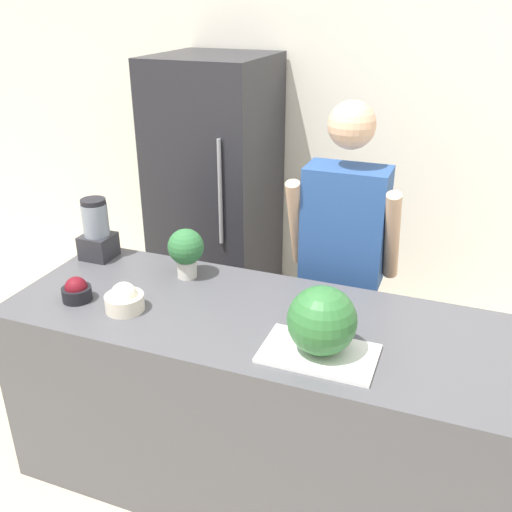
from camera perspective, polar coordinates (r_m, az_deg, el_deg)
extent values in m
cube|color=white|center=(3.76, 9.40, 12.38)|extent=(8.00, 0.06, 2.60)
cube|color=#4C4C51|center=(2.61, -0.32, -14.29)|extent=(2.09, 0.78, 0.89)
cube|color=#232328|center=(3.72, -3.96, 5.83)|extent=(0.67, 0.73, 1.76)
cylinder|color=gray|center=(3.26, -3.60, 6.32)|extent=(0.02, 0.02, 0.62)
cube|color=#333338|center=(3.07, 8.04, -8.84)|extent=(0.29, 0.18, 0.80)
cube|color=#284C8C|center=(2.75, 8.87, 3.10)|extent=(0.39, 0.22, 0.57)
sphere|color=#DBAD89|center=(2.62, 9.56, 12.80)|extent=(0.22, 0.22, 0.22)
cylinder|color=#DBAD89|center=(2.77, 4.05, 3.28)|extent=(0.07, 0.23, 0.48)
cylinder|color=#DBAD89|center=(2.69, 13.44, 1.91)|extent=(0.07, 0.23, 0.48)
cube|color=white|center=(2.12, 6.29, -9.66)|extent=(0.42, 0.26, 0.01)
sphere|color=#2D6B33|center=(2.06, 6.61, -6.43)|extent=(0.25, 0.25, 0.25)
cylinder|color=black|center=(2.57, -17.47, -3.61)|extent=(0.13, 0.13, 0.06)
sphere|color=maroon|center=(2.56, -17.55, -3.02)|extent=(0.10, 0.10, 0.10)
cylinder|color=beige|center=(2.44, -12.99, -4.55)|extent=(0.16, 0.16, 0.07)
sphere|color=white|center=(2.42, -13.07, -3.83)|extent=(0.11, 0.11, 0.11)
cube|color=#28282D|center=(2.94, -15.47, 0.96)|extent=(0.15, 0.15, 0.12)
cylinder|color=gray|center=(2.89, -15.78, 3.52)|extent=(0.13, 0.13, 0.16)
cylinder|color=black|center=(2.85, -15.99, 5.25)|extent=(0.12, 0.12, 0.02)
cylinder|color=beige|center=(2.66, -6.91, -1.26)|extent=(0.09, 0.09, 0.08)
sphere|color=#2D6B38|center=(2.62, -7.03, 0.93)|extent=(0.17, 0.17, 0.17)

